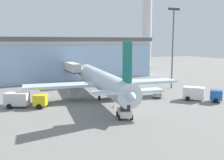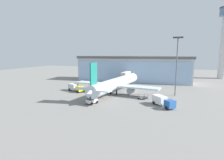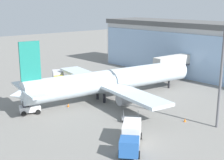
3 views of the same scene
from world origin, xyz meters
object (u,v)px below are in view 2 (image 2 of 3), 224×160
at_px(jet_bridge, 127,74).
at_px(airplane, 116,84).
at_px(baggage_cart, 143,97).
at_px(pushback_tug, 92,101).
at_px(fuel_truck, 163,101).
at_px(apron_light_mast, 177,62).
at_px(catering_truck, 75,87).
at_px(safety_cone_nose, 104,98).
at_px(safety_cone_wingtip, 162,95).

height_order(jet_bridge, airplane, airplane).
xyz_separation_m(baggage_cart, pushback_tug, (-12.92, -10.23, 0.47)).
distance_m(airplane, pushback_tug, 15.34).
height_order(airplane, fuel_truck, airplane).
bearing_deg(apron_light_mast, jet_bridge, 141.51).
height_order(jet_bridge, baggage_cart, jet_bridge).
distance_m(apron_light_mast, baggage_cart, 16.58).
xyz_separation_m(airplane, fuel_truck, (16.71, -10.61, -2.06)).
distance_m(jet_bridge, catering_truck, 26.30).
relative_size(jet_bridge, airplane, 0.33).
xyz_separation_m(jet_bridge, pushback_tug, (-1.41, -34.83, -3.56)).
bearing_deg(baggage_cart, safety_cone_nose, 147.59).
bearing_deg(pushback_tug, jet_bridge, 15.05).
distance_m(catering_truck, pushback_tug, 18.64).
bearing_deg(baggage_cart, jet_bridge, 65.46).
xyz_separation_m(jet_bridge, baggage_cart, (11.51, -24.60, -4.03)).
relative_size(jet_bridge, apron_light_mast, 0.63).
xyz_separation_m(catering_truck, pushback_tug, (13.18, -13.17, -0.49)).
height_order(apron_light_mast, safety_cone_nose, apron_light_mast).
height_order(fuel_truck, safety_cone_wingtip, fuel_truck).
bearing_deg(safety_cone_nose, jet_bridge, 89.48).
bearing_deg(fuel_truck, baggage_cart, -175.91).
height_order(jet_bridge, catering_truck, jet_bridge).
bearing_deg(safety_cone_nose, airplane, 81.01).
bearing_deg(airplane, fuel_truck, -114.97).
bearing_deg(apron_light_mast, catering_truck, -172.16).
relative_size(apron_light_mast, safety_cone_nose, 35.57).
xyz_separation_m(jet_bridge, catering_truck, (-14.59, -21.67, -3.07)).
bearing_deg(apron_light_mast, pushback_tug, -141.20).
bearing_deg(fuel_truck, pushback_tug, -119.87).
relative_size(fuel_truck, pushback_tug, 1.91).
bearing_deg(safety_cone_wingtip, catering_truck, -174.36).
xyz_separation_m(airplane, safety_cone_nose, (-1.32, -8.34, -3.25)).
xyz_separation_m(airplane, safety_cone_wingtip, (15.82, 1.34, -3.25)).
bearing_deg(pushback_tug, baggage_cart, -34.25).
xyz_separation_m(jet_bridge, safety_cone_wingtip, (16.88, -18.56, -4.26)).
bearing_deg(jet_bridge, safety_cone_wingtip, -136.50).
relative_size(jet_bridge, safety_cone_nose, 22.51).
xyz_separation_m(catering_truck, fuel_truck, (32.36, -8.85, 0.00)).
relative_size(airplane, safety_cone_wingtip, 67.59).
relative_size(fuel_truck, safety_cone_wingtip, 12.48).
bearing_deg(fuel_truck, safety_cone_nose, -139.74).
height_order(apron_light_mast, baggage_cart, apron_light_mast).
bearing_deg(safety_cone_nose, catering_truck, 155.35).
distance_m(apron_light_mast, safety_cone_wingtip, 12.16).
distance_m(fuel_truck, safety_cone_wingtip, 12.05).
bearing_deg(safety_cone_wingtip, airplane, -175.14).
relative_size(catering_truck, baggage_cart, 2.38).
relative_size(catering_truck, pushback_tug, 2.10).
height_order(catering_truck, safety_cone_nose, catering_truck).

